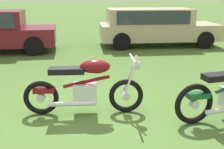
{
  "coord_description": "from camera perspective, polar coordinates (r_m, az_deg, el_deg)",
  "views": [
    {
      "loc": [
        -0.09,
        -4.42,
        2.07
      ],
      "look_at": [
        0.52,
        0.54,
        0.62
      ],
      "focal_mm": 46.09,
      "sensor_mm": 36.0,
      "label": 1
    }
  ],
  "objects": [
    {
      "name": "motorcycle_maroon",
      "position": [
        4.97,
        -5.32,
        -2.46
      ],
      "size": [
        2.08,
        0.64,
        1.02
      ],
      "rotation": [
        0.0,
        0.0,
        -0.06
      ],
      "color": "black",
      "rests_on": "ground"
    },
    {
      "name": "car_beige",
      "position": [
        11.46,
        8.28,
        9.85
      ],
      "size": [
        4.57,
        1.94,
        1.43
      ],
      "rotation": [
        0.0,
        0.0,
        -0.02
      ],
      "color": "#BCAD8C",
      "rests_on": "ground"
    },
    {
      "name": "ground_plane",
      "position": [
        4.88,
        -5.33,
        -8.96
      ],
      "size": [
        120.0,
        120.0,
        0.0
      ],
      "primitive_type": "plane",
      "color": "#476B2D"
    }
  ]
}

